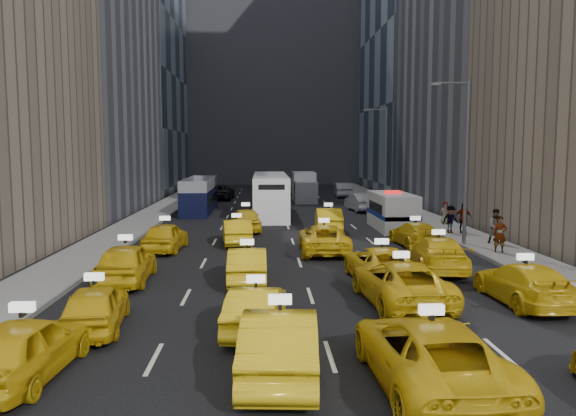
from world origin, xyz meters
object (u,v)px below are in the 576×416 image
at_px(taxi_0, 24,348).
at_px(double_decker, 200,196).
at_px(city_bus, 270,195).
at_px(box_truck, 304,187).
at_px(taxi_2, 430,353).
at_px(nypd_van, 392,212).
at_px(pedestrian_0, 500,234).
at_px(taxi_1, 280,342).

bearing_deg(taxi_0, double_decker, -85.54).
distance_m(city_bus, box_truck, 12.16).
bearing_deg(taxi_2, nypd_van, -103.23).
bearing_deg(box_truck, pedestrian_0, -79.54).
height_order(taxi_2, double_decker, double_decker).
bearing_deg(box_truck, nypd_van, -81.81).
bearing_deg(taxi_1, taxi_0, 3.16).
xyz_separation_m(double_decker, pedestrian_0, (17.19, -20.16, -0.33)).
relative_size(nypd_van, city_bus, 0.49).
relative_size(taxi_1, nypd_van, 0.79).
relative_size(taxi_2, box_truck, 0.85).
relative_size(taxi_2, nypd_van, 0.90).
distance_m(taxi_0, city_bus, 32.79).
bearing_deg(taxi_2, taxi_0, -7.21).
height_order(taxi_1, double_decker, double_decker).
height_order(taxi_0, box_truck, box_truck).
xyz_separation_m(nypd_van, box_truck, (-4.38, 20.00, 0.28)).
relative_size(double_decker, box_truck, 1.49).
xyz_separation_m(taxi_1, nypd_van, (8.20, 23.84, 0.36)).
distance_m(taxi_1, taxi_2, 3.43).
bearing_deg(double_decker, taxi_1, -77.13).
relative_size(taxi_0, pedestrian_0, 2.41).
height_order(double_decker, city_bus, city_bus).
bearing_deg(box_truck, taxi_2, -94.79).
relative_size(nypd_van, box_truck, 0.94).
distance_m(taxi_1, box_truck, 44.00).
height_order(taxi_0, taxi_1, taxi_1).
height_order(nypd_van, pedestrian_0, nypd_van).
bearing_deg(nypd_van, box_truck, 95.80).
bearing_deg(pedestrian_0, taxi_2, -100.65).
bearing_deg(taxi_1, double_decker, -77.24).
xyz_separation_m(double_decker, box_truck, (9.54, 9.18, 0.05)).
bearing_deg(taxi_0, taxi_2, 179.62).
xyz_separation_m(taxi_2, double_decker, (-9.06, 35.47, 0.61)).
relative_size(nypd_van, double_decker, 0.63).
height_order(taxi_2, box_truck, box_truck).
distance_m(taxi_0, nypd_van, 27.68).
bearing_deg(double_decker, taxi_2, -72.18).
relative_size(city_bus, pedestrian_0, 6.99).
distance_m(taxi_1, pedestrian_0, 18.49).
relative_size(taxi_1, taxi_2, 0.87).
bearing_deg(pedestrian_0, nypd_van, 126.66).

